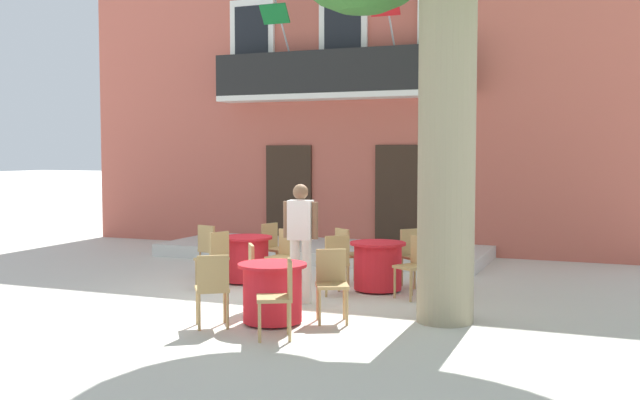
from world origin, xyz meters
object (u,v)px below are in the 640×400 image
cafe_chair_front_0 (285,253)px  cafe_chair_front_1 (274,246)px  cafe_table_front (246,259)px  cafe_chair_front_3 (215,256)px  cafe_chair_middle_0 (335,260)px  pedestrian_near_entrance (301,236)px  cafe_chair_front_2 (211,247)px  cafe_chair_near_tree_1 (332,280)px  cafe_table_middle (378,266)px  cafe_table_near_tree (272,293)px  cafe_chair_middle_3 (348,252)px  cafe_chair_near_tree_3 (212,285)px  cafe_chair_middle_1 (415,262)px  cafe_chair_near_tree_0 (281,293)px  cafe_chair_near_tree_2 (259,272)px  cafe_chair_middle_2 (414,253)px

cafe_chair_front_0 → cafe_chair_front_1: size_ratio=1.00×
cafe_table_front → cafe_chair_front_3: (-0.16, -0.74, 0.14)m
cafe_chair_middle_0 → pedestrian_near_entrance: 0.87m
cafe_chair_front_2 → cafe_chair_front_3: size_ratio=1.00×
cafe_chair_near_tree_1 → cafe_chair_middle_0: 1.71m
cafe_table_middle → cafe_chair_front_3: 2.55m
cafe_chair_near_tree_1 → cafe_chair_front_3: bearing=151.3°
cafe_table_middle → pedestrian_near_entrance: 1.58m
cafe_table_near_tree → cafe_chair_front_0: cafe_chair_front_0 is taller
cafe_table_front → cafe_chair_middle_0: bearing=-15.4°
cafe_chair_middle_3 → cafe_chair_front_1: bearing=169.9°
cafe_chair_near_tree_3 → cafe_chair_front_2: size_ratio=1.00×
cafe_table_near_tree → cafe_chair_front_2: cafe_chair_front_2 is taller
cafe_table_middle → cafe_chair_middle_1: 0.77m
cafe_chair_near_tree_0 → cafe_chair_middle_1: 2.99m
cafe_chair_front_2 → pedestrian_near_entrance: pedestrian_near_entrance is taller
cafe_chair_near_tree_1 → cafe_table_front: bearing=138.0°
cafe_chair_middle_3 → cafe_chair_front_1: size_ratio=1.00×
cafe_table_near_tree → cafe_table_middle: 2.63m
cafe_chair_near_tree_2 → cafe_table_middle: (1.04, 1.99, -0.14)m
cafe_chair_front_0 → cafe_chair_front_1: (-0.59, 0.84, 0.00)m
cafe_table_near_tree → cafe_chair_near_tree_1: 0.77m
cafe_chair_middle_1 → cafe_chair_middle_0: bearing=-168.8°
cafe_chair_near_tree_2 → cafe_chair_front_0: (-0.45, 1.81, 0.00)m
cafe_chair_middle_1 → cafe_chair_middle_2: size_ratio=1.00×
cafe_table_near_tree → cafe_chair_middle_3: size_ratio=0.95×
cafe_chair_near_tree_2 → cafe_chair_front_0: bearing=104.1°
cafe_chair_middle_2 → cafe_chair_front_0: (-1.91, -0.82, 0.00)m
cafe_chair_front_2 → cafe_chair_front_0: bearing=-8.8°
cafe_chair_middle_0 → cafe_table_front: 1.82m
cafe_chair_near_tree_0 → cafe_table_middle: bearing=87.2°
cafe_chair_near_tree_1 → cafe_chair_front_3: 2.83m
cafe_table_middle → cafe_chair_front_0: (-1.50, -0.18, 0.14)m
cafe_chair_near_tree_1 → cafe_chair_front_0: bearing=128.3°
cafe_table_front → cafe_chair_front_2: size_ratio=0.95×
cafe_chair_near_tree_2 → pedestrian_near_entrance: size_ratio=0.54×
cafe_chair_front_1 → cafe_chair_middle_0: bearing=-37.4°
cafe_chair_near_tree_1 → cafe_chair_middle_1: 1.94m
cafe_table_middle → pedestrian_near_entrance: size_ratio=0.51×
cafe_chair_middle_0 → cafe_chair_middle_3: (-0.14, 0.96, 0.00)m
cafe_table_middle → cafe_chair_middle_0: cafe_chair_middle_0 is taller
cafe_chair_near_tree_3 → cafe_chair_front_0: size_ratio=1.00×
cafe_chair_front_2 → pedestrian_near_entrance: 2.64m
cafe_chair_near_tree_2 → cafe_chair_near_tree_3: 1.08m
cafe_chair_middle_2 → cafe_chair_near_tree_1: bearing=-96.8°
cafe_chair_near_tree_0 → pedestrian_near_entrance: (-0.59, 1.93, 0.43)m
cafe_chair_near_tree_1 → cafe_chair_middle_3: size_ratio=1.00×
cafe_table_near_tree → cafe_chair_middle_3: cafe_chair_middle_3 is taller
cafe_chair_near_tree_0 → cafe_chair_front_3: (-2.25, 2.39, 0.00)m
cafe_chair_front_1 → cafe_chair_front_3: (-0.32, -1.47, 0.00)m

